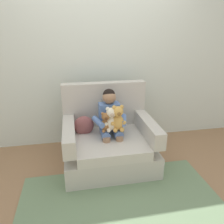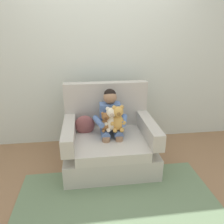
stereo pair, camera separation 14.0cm
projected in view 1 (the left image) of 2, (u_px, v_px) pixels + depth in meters
The scene contains 9 objects.
ground_plane at pixel (109, 164), 2.90m from camera, with size 8.00×8.00×0.00m, color #936D4C.
back_wall at pixel (100, 57), 3.13m from camera, with size 6.00×0.10×2.60m, color silver.
floor_rug at pixel (121, 202), 2.25m from camera, with size 2.08×1.15×0.01m, color slate.
armchair at pixel (108, 141), 2.84m from camera, with size 1.13×0.92×1.01m.
seated_child at pixel (110, 119), 2.75m from camera, with size 0.45×0.39×0.82m.
plush_brown at pixel (106, 122), 2.61m from camera, with size 0.15×0.12×0.25m.
plush_honey at pixel (118, 119), 2.62m from camera, with size 0.19×0.16×0.33m.
plush_cream at pixel (111, 120), 2.62m from camera, with size 0.18×0.15×0.31m.
throw_pillow at pixel (84, 126), 2.82m from camera, with size 0.26×0.12×0.26m, color #8C4C4C.
Camera 1 is at (-0.42, -2.42, 1.68)m, focal length 34.91 mm.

